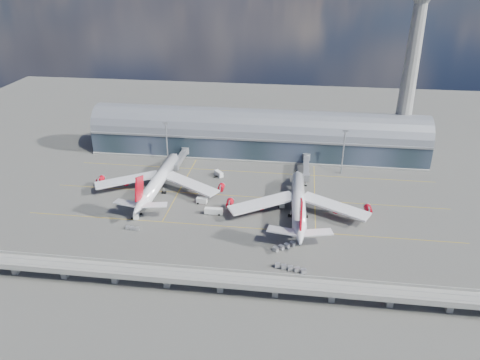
# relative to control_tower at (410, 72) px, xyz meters

# --- Properties ---
(ground) EXTENTS (500.00, 500.00, 0.00)m
(ground) POSITION_rel_control_tower_xyz_m (-85.00, -83.00, -51.64)
(ground) COLOR #474744
(ground) RESTS_ON ground
(taxi_lines) EXTENTS (200.00, 80.12, 0.01)m
(taxi_lines) POSITION_rel_control_tower_xyz_m (-85.00, -60.89, -51.63)
(taxi_lines) COLOR gold
(taxi_lines) RESTS_ON ground
(terminal) EXTENTS (200.00, 30.00, 28.00)m
(terminal) POSITION_rel_control_tower_xyz_m (-85.00, -5.01, -40.30)
(terminal) COLOR #212E37
(terminal) RESTS_ON ground
(control_tower) EXTENTS (19.00, 19.00, 103.00)m
(control_tower) POSITION_rel_control_tower_xyz_m (0.00, 0.00, 0.00)
(control_tower) COLOR gray
(control_tower) RESTS_ON ground
(guideway) EXTENTS (220.00, 8.50, 7.20)m
(guideway) POSITION_rel_control_tower_xyz_m (-85.00, -138.00, -46.34)
(guideway) COLOR gray
(guideway) RESTS_ON ground
(floodlight_mast_left) EXTENTS (3.00, 0.70, 25.70)m
(floodlight_mast_left) POSITION_rel_control_tower_xyz_m (-135.00, -28.00, -38.00)
(floodlight_mast_left) COLOR gray
(floodlight_mast_left) RESTS_ON ground
(floodlight_mast_right) EXTENTS (3.00, 0.70, 25.70)m
(floodlight_mast_right) POSITION_rel_control_tower_xyz_m (-35.00, -28.00, -38.00)
(floodlight_mast_right) COLOR gray
(floodlight_mast_right) RESTS_ON ground
(airliner_left) EXTENTS (68.22, 71.62, 21.88)m
(airliner_left) POSITION_rel_control_tower_xyz_m (-130.20, -63.49, -45.39)
(airliner_left) COLOR white
(airliner_left) RESTS_ON ground
(airliner_right) EXTENTS (68.66, 71.75, 22.78)m
(airliner_right) POSITION_rel_control_tower_xyz_m (-58.17, -78.01, -45.73)
(airliner_right) COLOR white
(airliner_right) RESTS_ON ground
(jet_bridge_left) EXTENTS (4.40, 28.00, 7.25)m
(jet_bridge_left) POSITION_rel_control_tower_xyz_m (-126.67, -29.88, -46.46)
(jet_bridge_left) COLOR gray
(jet_bridge_left) RESTS_ON ground
(jet_bridge_right) EXTENTS (4.40, 32.00, 7.25)m
(jet_bridge_right) POSITION_rel_control_tower_xyz_m (-54.74, -31.82, -46.46)
(jet_bridge_right) COLOR gray
(jet_bridge_right) RESTS_ON ground
(service_truck_0) EXTENTS (3.85, 7.32, 2.89)m
(service_truck_0) POSITION_rel_control_tower_xyz_m (-133.11, -90.14, -50.14)
(service_truck_0) COLOR silver
(service_truck_0) RESTS_ON ground
(service_truck_1) EXTENTS (5.42, 2.97, 3.04)m
(service_truck_1) POSITION_rel_control_tower_xyz_m (-105.45, -73.15, -50.10)
(service_truck_1) COLOR silver
(service_truck_1) RESTS_ON ground
(service_truck_2) EXTENTS (8.64, 2.89, 3.11)m
(service_truck_2) POSITION_rel_control_tower_xyz_m (-97.72, -82.81, -50.02)
(service_truck_2) COLOR silver
(service_truck_2) RESTS_ON ground
(service_truck_3) EXTENTS (6.34, 6.38, 3.14)m
(service_truck_3) POSITION_rel_control_tower_xyz_m (-68.03, -67.30, -50.03)
(service_truck_3) COLOR silver
(service_truck_3) RESTS_ON ground
(service_truck_4) EXTENTS (3.14, 5.65, 3.15)m
(service_truck_4) POSITION_rel_control_tower_xyz_m (-66.11, -70.84, -50.05)
(service_truck_4) COLOR silver
(service_truck_4) RESTS_ON ground
(service_truck_5) EXTENTS (5.82, 6.29, 3.00)m
(service_truck_5) POSITION_rel_control_tower_xyz_m (-102.51, -41.19, -50.10)
(service_truck_5) COLOR silver
(service_truck_5) RESTS_ON ground
(cargo_train_0) EXTENTS (6.76, 2.20, 1.48)m
(cargo_train_0) POSITION_rel_control_tower_xyz_m (-131.19, -101.43, -50.86)
(cargo_train_0) COLOR gray
(cargo_train_0) RESTS_ON ground
(cargo_train_1) EXTENTS (13.04, 4.53, 1.73)m
(cargo_train_1) POSITION_rel_control_tower_xyz_m (-60.10, -121.87, -50.74)
(cargo_train_1) COLOR gray
(cargo_train_1) RESTS_ON ground
(cargo_train_2) EXTENTS (9.86, 7.55, 1.80)m
(cargo_train_2) POSITION_rel_control_tower_xyz_m (-63.28, -107.23, -50.70)
(cargo_train_2) COLOR gray
(cargo_train_2) RESTS_ON ground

